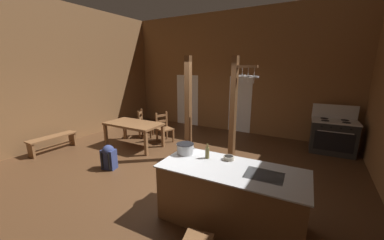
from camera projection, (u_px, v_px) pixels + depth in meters
The scene contains 17 objects.
ground_plane at pixel (167, 173), 5.16m from camera, with size 8.99×8.82×0.10m, color #4C301C.
wall_back at pixel (231, 73), 8.08m from camera, with size 8.99×0.14×4.30m, color brown.
wall_left at pixel (53, 75), 6.64m from camera, with size 0.14×8.82×4.30m, color brown.
glazed_door_back_left at pixel (187, 100), 9.17m from camera, with size 1.00×0.01×2.05m, color white.
glazed_panel_back_right at pixel (240, 105), 8.09m from camera, with size 0.84×0.01×2.05m, color white.
kitchen_island at pixel (230, 196), 3.39m from camera, with size 2.19×1.04×0.92m.
stove_range at pixel (333, 136), 6.22m from camera, with size 1.18×0.87×1.32m.
support_post_with_pot_rack at pixel (235, 105), 5.57m from camera, with size 0.69×0.27×2.65m.
support_post_center at pixel (188, 110), 5.59m from camera, with size 0.14×0.14×2.65m.
dining_table at pixel (134, 126), 6.64m from camera, with size 1.71×0.93×0.74m.
ladderback_chair_near_window at pixel (145, 124), 7.61m from camera, with size 0.59×0.59×0.95m.
ladderback_chair_by_post at pixel (164, 128), 7.13m from camera, with size 0.57×0.57×0.95m.
bench_along_left_wall at pixel (53, 141), 6.35m from camera, with size 0.38×1.28×0.44m.
backpack at pixel (109, 156), 5.23m from camera, with size 0.36×0.35×0.60m.
stockpot_on_counter at pixel (185, 149), 3.80m from camera, with size 0.37×0.30×0.18m.
mixing_bowl_on_counter at pixel (229, 158), 3.57m from camera, with size 0.18×0.18×0.06m.
bottle_tall_on_counter at pixel (207, 153), 3.61m from camera, with size 0.07×0.07×0.25m.
Camera 1 is at (2.84, -3.81, 2.39)m, focal length 20.61 mm.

